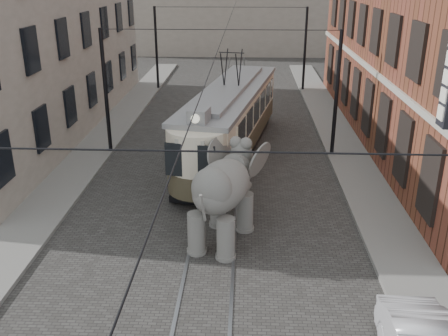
# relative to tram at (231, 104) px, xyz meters

# --- Properties ---
(ground) EXTENTS (120.00, 120.00, 0.00)m
(ground) POSITION_rel_tram_xyz_m (-0.32, -6.24, -2.48)
(ground) COLOR #3E3C39
(tram_rails) EXTENTS (1.54, 80.00, 0.02)m
(tram_rails) POSITION_rel_tram_xyz_m (-0.32, -6.24, -2.46)
(tram_rails) COLOR slate
(tram_rails) RESTS_ON ground
(sidewalk_right) EXTENTS (2.00, 60.00, 0.15)m
(sidewalk_right) POSITION_rel_tram_xyz_m (5.68, -6.24, -2.40)
(sidewalk_right) COLOR slate
(sidewalk_right) RESTS_ON ground
(sidewalk_left) EXTENTS (2.00, 60.00, 0.15)m
(sidewalk_left) POSITION_rel_tram_xyz_m (-6.82, -6.24, -2.40)
(sidewalk_left) COLOR slate
(sidewalk_left) RESTS_ON ground
(stucco_building) EXTENTS (7.00, 24.00, 10.00)m
(stucco_building) POSITION_rel_tram_xyz_m (-11.32, 3.76, 2.52)
(stucco_building) COLOR gray
(stucco_building) RESTS_ON ground
(catenary) EXTENTS (11.00, 30.20, 6.00)m
(catenary) POSITION_rel_tram_xyz_m (-0.52, -1.24, 0.52)
(catenary) COLOR black
(catenary) RESTS_ON ground
(tram) EXTENTS (4.83, 12.74, 4.95)m
(tram) POSITION_rel_tram_xyz_m (0.00, 0.00, 0.00)
(tram) COLOR beige
(tram) RESTS_ON ground
(elephant) EXTENTS (4.14, 5.62, 3.08)m
(elephant) POSITION_rel_tram_xyz_m (-0.03, -8.54, -0.94)
(elephant) COLOR slate
(elephant) RESTS_ON ground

